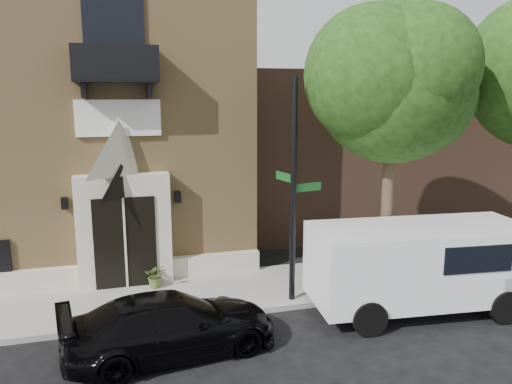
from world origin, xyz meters
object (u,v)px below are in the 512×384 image
at_px(pedestrian_near, 387,250).
at_px(cargo_van, 427,264).
at_px(dumpster, 406,261).
at_px(street_sign, 294,191).
at_px(fire_hydrant, 374,280).
at_px(black_sedan, 172,325).

bearing_deg(pedestrian_near, cargo_van, 61.92).
bearing_deg(dumpster, street_sign, 171.89).
xyz_separation_m(fire_hydrant, pedestrian_near, (1.00, 1.01, 0.46)).
relative_size(black_sedan, street_sign, 0.79).
relative_size(cargo_van, dumpster, 3.13).
bearing_deg(cargo_van, dumpster, 77.65).
relative_size(black_sedan, pedestrian_near, 2.83).
bearing_deg(street_sign, cargo_van, -34.40).
relative_size(fire_hydrant, dumpster, 0.39).
bearing_deg(black_sedan, pedestrian_near, -76.98).
distance_m(cargo_van, dumpster, 1.93).
height_order(black_sedan, cargo_van, cargo_van).
xyz_separation_m(street_sign, dumpster, (3.75, 0.46, -2.39)).
distance_m(street_sign, fire_hydrant, 3.48).
height_order(street_sign, pedestrian_near, street_sign).
bearing_deg(cargo_van, black_sedan, -170.81).
distance_m(black_sedan, pedestrian_near, 7.20).
height_order(fire_hydrant, pedestrian_near, pedestrian_near).
bearing_deg(fire_hydrant, street_sign, 175.31).
relative_size(black_sedan, fire_hydrant, 6.46).
bearing_deg(black_sedan, street_sign, -70.65).
bearing_deg(street_sign, black_sedan, -164.94).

